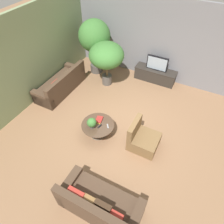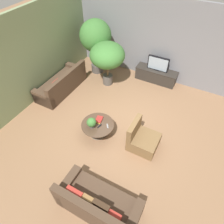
{
  "view_description": "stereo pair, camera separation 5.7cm",
  "coord_description": "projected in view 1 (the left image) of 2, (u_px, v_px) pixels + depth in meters",
  "views": [
    {
      "loc": [
        1.77,
        -3.73,
        4.89
      ],
      "look_at": [
        -0.19,
        0.05,
        0.55
      ],
      "focal_mm": 32.0,
      "sensor_mm": 36.0,
      "label": 1
    },
    {
      "loc": [
        1.82,
        -3.7,
        4.89
      ],
      "look_at": [
        -0.19,
        0.05,
        0.55
      ],
      "focal_mm": 32.0,
      "sensor_mm": 36.0,
      "label": 2
    }
  ],
  "objects": [
    {
      "name": "couch_by_wall",
      "position": [
        61.0,
        85.0,
        7.46
      ],
      "size": [
        0.84,
        2.13,
        0.84
      ],
      "rotation": [
        0.0,
        0.0,
        -1.57
      ],
      "color": "#4C3828",
      "rests_on": "ground"
    },
    {
      "name": "side_wall_left",
      "position": [
        30.0,
        58.0,
        6.48
      ],
      "size": [
        0.12,
        7.4,
        3.0
      ],
      "primitive_type": "cube",
      "color": "gray",
      "rests_on": "ground"
    },
    {
      "name": "couch_near_entry",
      "position": [
        99.0,
        204.0,
        4.42
      ],
      "size": [
        1.86,
        0.84,
        0.84
      ],
      "rotation": [
        0.0,
        0.0,
        3.14
      ],
      "color": "#4C3828",
      "rests_on": "ground"
    },
    {
      "name": "potted_palm_corner",
      "position": [
        106.0,
        56.0,
        7.13
      ],
      "size": [
        1.27,
        1.27,
        1.69
      ],
      "color": "#514C47",
      "rests_on": "ground"
    },
    {
      "name": "coffee_table",
      "position": [
        98.0,
        127.0,
        5.98
      ],
      "size": [
        0.97,
        0.97,
        0.42
      ],
      "color": "#756656",
      "rests_on": "ground"
    },
    {
      "name": "ground_plane",
      "position": [
        117.0,
        127.0,
        6.37
      ],
      "size": [
        24.0,
        24.0,
        0.0
      ],
      "primitive_type": "plane",
      "color": "#8C6647"
    },
    {
      "name": "remote_silver",
      "position": [
        108.0,
        126.0,
        5.84
      ],
      "size": [
        0.13,
        0.15,
        0.02
      ],
      "primitive_type": "cube",
      "rotation": [
        0.0,
        0.0,
        0.64
      ],
      "color": "gray",
      "rests_on": "coffee_table"
    },
    {
      "name": "media_console",
      "position": [
        155.0,
        75.0,
        7.93
      ],
      "size": [
        1.62,
        0.5,
        0.52
      ],
      "color": "#2D2823",
      "rests_on": "ground"
    },
    {
      "name": "potted_palm_tall",
      "position": [
        94.0,
        37.0,
        7.52
      ],
      "size": [
        1.2,
        1.2,
        2.16
      ],
      "color": "#514C47",
      "rests_on": "ground"
    },
    {
      "name": "potted_plant_tabletop",
      "position": [
        92.0,
        123.0,
        5.69
      ],
      "size": [
        0.27,
        0.27,
        0.33
      ],
      "color": "#514C47",
      "rests_on": "coffee_table"
    },
    {
      "name": "remote_black",
      "position": [
        100.0,
        126.0,
        5.83
      ],
      "size": [
        0.07,
        0.16,
        0.02
      ],
      "primitive_type": "cube",
      "rotation": [
        0.0,
        0.0,
        -0.22
      ],
      "color": "black",
      "rests_on": "coffee_table"
    },
    {
      "name": "armchair_wicker",
      "position": [
        142.0,
        139.0,
        5.7
      ],
      "size": [
        0.8,
        0.76,
        0.86
      ],
      "rotation": [
        0.0,
        0.0,
        1.57
      ],
      "color": "brown",
      "rests_on": "ground"
    },
    {
      "name": "television",
      "position": [
        157.0,
        63.0,
        7.56
      ],
      "size": [
        0.81,
        0.13,
        0.55
      ],
      "color": "black",
      "rests_on": "media_console"
    },
    {
      "name": "book_stack",
      "position": [
        99.0,
        120.0,
        6.0
      ],
      "size": [
        0.25,
        0.32,
        0.05
      ],
      "color": "gold",
      "rests_on": "coffee_table"
    },
    {
      "name": "back_wall_stone",
      "position": [
        157.0,
        40.0,
        7.33
      ],
      "size": [
        7.4,
        0.12,
        3.0
      ],
      "primitive_type": "cube",
      "color": "slate",
      "rests_on": "ground"
    }
  ]
}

